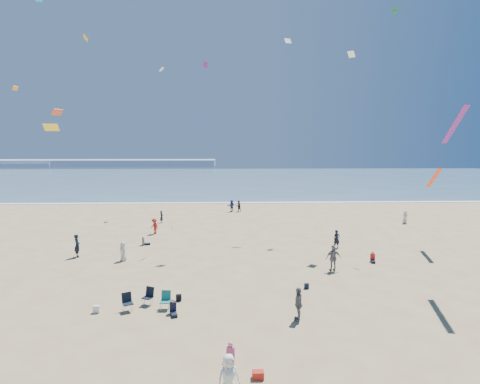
{
  "coord_description": "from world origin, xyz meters",
  "views": [
    {
      "loc": [
        1.22,
        -15.22,
        8.9
      ],
      "look_at": [
        2.0,
        8.0,
        6.16
      ],
      "focal_mm": 28.0,
      "sensor_mm": 36.0,
      "label": 1
    }
  ],
  "objects": [
    {
      "name": "navy_bag",
      "position": [
        6.23,
        7.54,
        0.17
      ],
      "size": [
        0.28,
        0.18,
        0.34
      ],
      "primitive_type": "cube",
      "color": "black",
      "rests_on": "ground"
    },
    {
      "name": "ocean",
      "position": [
        0.0,
        95.0,
        0.03
      ],
      "size": [
        220.0,
        100.0,
        0.06
      ],
      "primitive_type": "cube",
      "color": "#476B84",
      "rests_on": "ground"
    },
    {
      "name": "cooler",
      "position": [
        2.38,
        -1.68,
        0.15
      ],
      "size": [
        0.45,
        0.3,
        0.3
      ],
      "primitive_type": "cube",
      "color": "#B42519",
      "rests_on": "ground"
    },
    {
      "name": "kites_aloft",
      "position": [
        9.7,
        13.0,
        13.52
      ],
      "size": [
        42.79,
        41.6,
        26.19
      ],
      "color": "#D94622",
      "rests_on": "ground"
    },
    {
      "name": "white_tote",
      "position": [
        -5.92,
        4.44,
        0.2
      ],
      "size": [
        0.35,
        0.2,
        0.4
      ],
      "primitive_type": "cube",
      "color": "white",
      "rests_on": "ground"
    },
    {
      "name": "ground",
      "position": [
        0.0,
        0.0,
        0.0
      ],
      "size": [
        220.0,
        220.0,
        0.0
      ],
      "primitive_type": "plane",
      "color": "tan",
      "rests_on": "ground"
    },
    {
      "name": "standing_flyers",
      "position": [
        4.78,
        14.27,
        0.85
      ],
      "size": [
        34.1,
        47.79,
        1.91
      ],
      "color": "black",
      "rests_on": "ground"
    },
    {
      "name": "headland_near",
      "position": [
        -100.0,
        165.0,
        1.0
      ],
      "size": [
        40.0,
        14.0,
        2.0
      ],
      "primitive_type": "cube",
      "color": "#7A8EA8",
      "rests_on": "ground"
    },
    {
      "name": "black_backpack",
      "position": [
        -1.66,
        5.88,
        0.19
      ],
      "size": [
        0.3,
        0.22,
        0.38
      ],
      "primitive_type": "cube",
      "color": "black",
      "rests_on": "ground"
    },
    {
      "name": "chair_cluster",
      "position": [
        -3.29,
        4.88,
        0.5
      ],
      "size": [
        2.73,
        1.6,
        1.0
      ],
      "color": "black",
      "rests_on": "ground"
    },
    {
      "name": "headland_far",
      "position": [
        -60.0,
        170.0,
        1.6
      ],
      "size": [
        110.0,
        20.0,
        3.2
      ],
      "primitive_type": "cube",
      "color": "#7A8EA8",
      "rests_on": "ground"
    },
    {
      "name": "surf_line",
      "position": [
        0.0,
        45.0,
        0.04
      ],
      "size": [
        220.0,
        1.2,
        0.08
      ],
      "primitive_type": "cube",
      "color": "white",
      "rests_on": "ground"
    },
    {
      "name": "seated_group",
      "position": [
        1.3,
        5.89,
        0.42
      ],
      "size": [
        20.04,
        25.68,
        0.84
      ],
      "color": "silver",
      "rests_on": "ground"
    }
  ]
}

